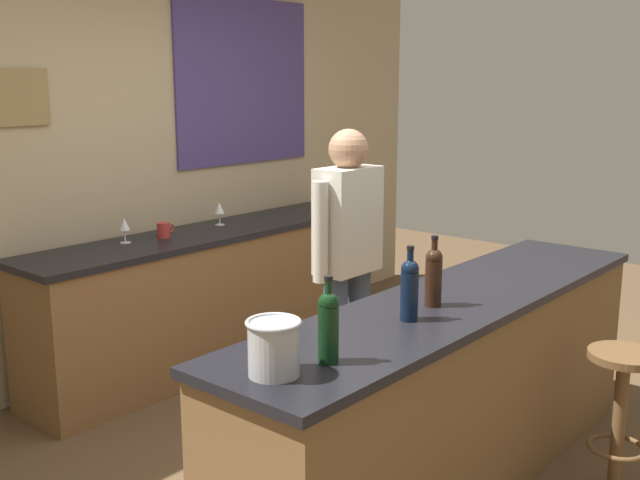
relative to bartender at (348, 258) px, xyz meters
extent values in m
plane|color=brown|center=(-0.22, -0.39, -0.94)|extent=(10.00, 10.00, 0.00)
cube|color=tan|center=(-0.22, 1.64, 0.46)|extent=(6.00, 0.06, 2.80)
cube|color=#997F4C|center=(-0.92, 1.60, 0.83)|extent=(0.34, 0.02, 0.31)
cube|color=#4C3D7F|center=(0.81, 1.60, 0.91)|extent=(1.27, 0.02, 1.17)
cube|color=brown|center=(-0.22, -0.79, -0.50)|extent=(2.66, 0.57, 0.88)
cube|color=black|center=(-0.22, -0.79, -0.04)|extent=(2.72, 0.60, 0.04)
cube|color=brown|center=(0.18, 1.26, -0.51)|extent=(2.69, 0.53, 0.86)
cube|color=black|center=(0.18, 1.26, -0.06)|extent=(2.75, 0.56, 0.04)
cylinder|color=#384766|center=(0.10, 0.00, -0.51)|extent=(0.13, 0.13, 0.86)
cylinder|color=#384766|center=(-0.10, 0.00, -0.51)|extent=(0.13, 0.13, 0.86)
cube|color=beige|center=(0.00, 0.00, 0.20)|extent=(0.36, 0.20, 0.56)
sphere|color=#A87A5B|center=(0.00, 0.00, 0.58)|extent=(0.21, 0.21, 0.21)
cylinder|color=beige|center=(0.22, 0.00, 0.17)|extent=(0.08, 0.08, 0.52)
cylinder|color=beige|center=(-0.22, 0.00, 0.17)|extent=(0.08, 0.08, 0.52)
cylinder|color=brown|center=(0.23, -1.40, -0.61)|extent=(0.06, 0.06, 0.65)
torus|color=brown|center=(0.23, -1.40, -0.72)|extent=(0.26, 0.26, 0.02)
cylinder|color=brown|center=(0.23, -1.40, -0.27)|extent=(0.32, 0.32, 0.03)
cylinder|color=black|center=(-1.20, -0.87, 0.08)|extent=(0.07, 0.07, 0.20)
sphere|color=black|center=(-1.20, -0.87, 0.20)|extent=(0.07, 0.07, 0.07)
cylinder|color=black|center=(-1.20, -0.87, 0.23)|extent=(0.03, 0.03, 0.09)
cylinder|color=black|center=(-1.20, -0.87, 0.28)|extent=(0.03, 0.03, 0.02)
cylinder|color=black|center=(-0.63, -0.82, 0.08)|extent=(0.07, 0.07, 0.20)
sphere|color=black|center=(-0.63, -0.82, 0.20)|extent=(0.07, 0.07, 0.07)
cylinder|color=black|center=(-0.63, -0.82, 0.23)|extent=(0.03, 0.03, 0.09)
cylinder|color=black|center=(-0.63, -0.82, 0.28)|extent=(0.03, 0.03, 0.02)
cylinder|color=black|center=(-0.40, -0.78, 0.08)|extent=(0.07, 0.07, 0.20)
sphere|color=black|center=(-0.40, -0.78, 0.20)|extent=(0.07, 0.07, 0.07)
cylinder|color=black|center=(-0.40, -0.78, 0.23)|extent=(0.03, 0.03, 0.09)
cylinder|color=black|center=(-0.40, -0.78, 0.28)|extent=(0.03, 0.03, 0.02)
cylinder|color=#B7BABF|center=(-1.40, -0.80, 0.07)|extent=(0.17, 0.17, 0.18)
torus|color=#B7BABF|center=(-1.40, -0.80, 0.16)|extent=(0.19, 0.19, 0.02)
cylinder|color=silver|center=(-0.45, 1.35, -0.03)|extent=(0.06, 0.06, 0.00)
cylinder|color=silver|center=(-0.45, 1.35, 0.01)|extent=(0.01, 0.01, 0.07)
cone|color=silver|center=(-0.45, 1.35, 0.08)|extent=(0.07, 0.07, 0.08)
cylinder|color=silver|center=(0.31, 1.35, -0.03)|extent=(0.06, 0.06, 0.00)
cylinder|color=silver|center=(0.31, 1.35, 0.01)|extent=(0.01, 0.01, 0.07)
cone|color=silver|center=(0.31, 1.35, 0.08)|extent=(0.07, 0.07, 0.08)
cylinder|color=silver|center=(1.37, 1.24, -0.03)|extent=(0.06, 0.06, 0.00)
cylinder|color=silver|center=(1.37, 1.24, 0.01)|extent=(0.01, 0.01, 0.07)
cone|color=silver|center=(1.37, 1.24, 0.08)|extent=(0.07, 0.07, 0.08)
cylinder|color=#B2332D|center=(-0.20, 1.30, 0.01)|extent=(0.08, 0.08, 0.09)
torus|color=#B2332D|center=(-0.15, 1.30, 0.02)|extent=(0.06, 0.01, 0.06)
camera|label=1|loc=(-3.07, -2.43, 0.93)|focal=42.33mm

